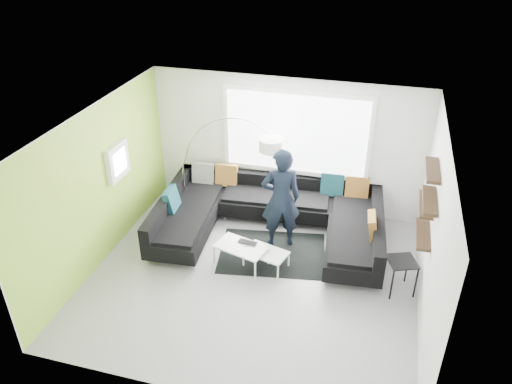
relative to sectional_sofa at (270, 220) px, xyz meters
The scene contains 9 objects.
ground 1.28m from the sectional_sofa, 89.52° to the right, with size 5.50×5.50×0.00m, color gray.
room_shell 1.74m from the sectional_sofa, 87.29° to the right, with size 5.54×5.04×2.82m.
sectional_sofa is the anchor object (origin of this frame).
rug 0.63m from the sectional_sofa, 69.36° to the right, with size 1.93×1.40×0.01m, color black.
coffee_table 0.92m from the sectional_sofa, 94.41° to the right, with size 1.16×0.67×0.38m, color white.
arc_lamp 2.08m from the sectional_sofa, 166.61° to the left, with size 2.03×0.50×2.21m, color silver, non-canonical shape.
side_table 2.60m from the sectional_sofa, 20.40° to the right, with size 0.44×0.44×0.61m, color black.
person 0.64m from the sectional_sofa, 28.34° to the right, with size 0.84×0.70×1.97m, color black.
laptop 0.86m from the sectional_sofa, 104.39° to the right, with size 0.36×0.26×0.03m, color black.
Camera 1 is at (1.83, -6.50, 5.60)m, focal length 35.00 mm.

